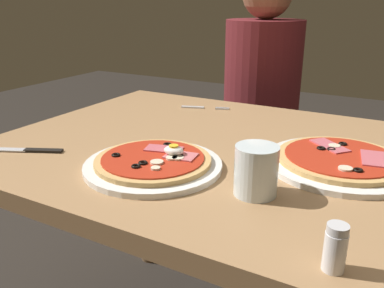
# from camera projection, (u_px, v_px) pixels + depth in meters

# --- Properties ---
(dining_table) EXTENTS (1.16, 0.84, 0.72)m
(dining_table) POSITION_uv_depth(u_px,v_px,m) (232.00, 190.00, 1.01)
(dining_table) COLOR #9E754C
(dining_table) RESTS_ON ground
(pizza_foreground) EXTENTS (0.29, 0.29, 0.05)m
(pizza_foreground) POSITION_uv_depth(u_px,v_px,m) (154.00, 163.00, 0.85)
(pizza_foreground) COLOR white
(pizza_foreground) RESTS_ON dining_table
(pizza_across_left) EXTENTS (0.32, 0.32, 0.03)m
(pizza_across_left) POSITION_uv_depth(u_px,v_px,m) (341.00, 161.00, 0.86)
(pizza_across_left) COLOR white
(pizza_across_left) RESTS_ON dining_table
(water_glass_near) EXTENTS (0.08, 0.08, 0.09)m
(water_glass_near) POSITION_uv_depth(u_px,v_px,m) (256.00, 173.00, 0.73)
(water_glass_near) COLOR silver
(water_glass_near) RESTS_ON dining_table
(fork) EXTENTS (0.15, 0.07, 0.00)m
(fork) POSITION_uv_depth(u_px,v_px,m) (201.00, 108.00, 1.32)
(fork) COLOR silver
(fork) RESTS_ON dining_table
(knife) EXTENTS (0.19, 0.10, 0.01)m
(knife) POSITION_uv_depth(u_px,v_px,m) (28.00, 150.00, 0.94)
(knife) COLOR silver
(knife) RESTS_ON dining_table
(salt_shaker) EXTENTS (0.03, 0.03, 0.07)m
(salt_shaker) POSITION_uv_depth(u_px,v_px,m) (335.00, 248.00, 0.52)
(salt_shaker) COLOR white
(salt_shaker) RESTS_ON dining_table
(diner_person) EXTENTS (0.32, 0.32, 1.18)m
(diner_person) POSITION_uv_depth(u_px,v_px,m) (260.00, 120.00, 1.77)
(diner_person) COLOR black
(diner_person) RESTS_ON ground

